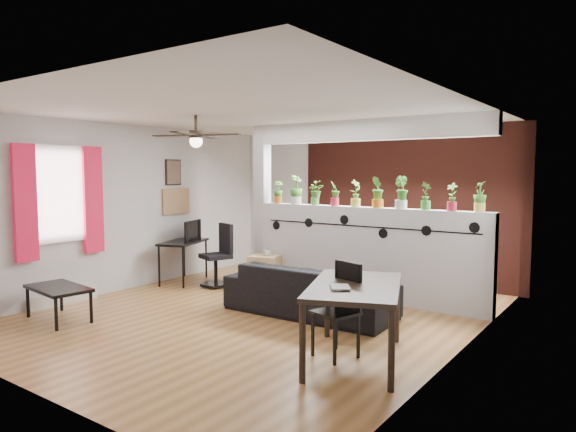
{
  "coord_description": "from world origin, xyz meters",
  "views": [
    {
      "loc": [
        4.14,
        -5.16,
        1.86
      ],
      "look_at": [
        0.05,
        0.6,
        1.25
      ],
      "focal_mm": 32.0,
      "sensor_mm": 36.0,
      "label": 1
    }
  ],
  "objects": [
    {
      "name": "pier_column",
      "position": [
        -1.11,
        1.5,
        1.3
      ],
      "size": [
        0.22,
        0.2,
        2.6
      ],
      "primitive_type": "cube",
      "color": "#BCBCC1",
      "rests_on": "ground"
    },
    {
      "name": "book",
      "position": [
        1.72,
        -1.06,
        0.77
      ],
      "size": [
        0.28,
        0.3,
        0.02
      ],
      "primitive_type": "imported",
      "rotation": [
        0.0,
        0.0,
        0.63
      ],
      "color": "gray",
      "rests_on": "dining_table"
    },
    {
      "name": "folding_chair",
      "position": [
        1.65,
        -0.71,
        0.56
      ],
      "size": [
        0.48,
        0.48,
        0.95
      ],
      "color": "black",
      "rests_on": "ground"
    },
    {
      "name": "coffee_table",
      "position": [
        -1.86,
        -1.68,
        0.38
      ],
      "size": [
        0.97,
        0.62,
        0.43
      ],
      "color": "black",
      "rests_on": "ground"
    },
    {
      "name": "computer_desk",
      "position": [
        -2.25,
        0.8,
        0.63
      ],
      "size": [
        0.81,
        1.08,
        0.7
      ],
      "color": "black",
      "rests_on": "ground"
    },
    {
      "name": "dining_table",
      "position": [
        1.82,
        -0.76,
        0.68
      ],
      "size": [
        1.3,
        1.61,
        0.76
      ],
      "color": "black",
      "rests_on": "ground"
    },
    {
      "name": "potted_plant_8",
      "position": [
        2.03,
        1.5,
        1.55
      ],
      "size": [
        0.19,
        0.16,
        0.37
      ],
      "color": "#B51D36",
      "rests_on": "partition_wall"
    },
    {
      "name": "potted_plant_3",
      "position": [
        0.27,
        1.5,
        1.55
      ],
      "size": [
        0.17,
        0.2,
        0.37
      ],
      "color": "red",
      "rests_on": "partition_wall"
    },
    {
      "name": "potted_plant_7",
      "position": [
        1.68,
        1.5,
        1.55
      ],
      "size": [
        0.23,
        0.21,
        0.38
      ],
      "color": "#378E33",
      "rests_on": "partition_wall"
    },
    {
      "name": "baseboard_heater",
      "position": [
        -2.54,
        -1.2,
        0.09
      ],
      "size": [
        0.08,
        1.0,
        0.18
      ],
      "primitive_type": "cube",
      "color": "silver",
      "rests_on": "ground"
    },
    {
      "name": "potted_plant_9",
      "position": [
        2.38,
        1.5,
        1.56
      ],
      "size": [
        0.18,
        0.21,
        0.39
      ],
      "color": "#DBCB4D",
      "rests_on": "partition_wall"
    },
    {
      "name": "framed_art",
      "position": [
        -2.58,
        0.9,
        1.85
      ],
      "size": [
        0.03,
        0.34,
        0.44
      ],
      "color": "#8C7259",
      "rests_on": "room_shell"
    },
    {
      "name": "ceiling_header",
      "position": [
        0.8,
        1.5,
        2.45
      ],
      "size": [
        3.6,
        0.18,
        0.3
      ],
      "primitive_type": "cube",
      "color": "silver",
      "rests_on": "room_shell"
    },
    {
      "name": "potted_plant_2",
      "position": [
        -0.08,
        1.5,
        1.55
      ],
      "size": [
        0.21,
        0.18,
        0.37
      ],
      "color": "#499636",
      "rests_on": "partition_wall"
    },
    {
      "name": "partition_wall",
      "position": [
        0.8,
        1.5,
        0.68
      ],
      "size": [
        3.6,
        0.18,
        1.35
      ],
      "primitive_type": "cube",
      "color": "#BCBCC1",
      "rests_on": "ground"
    },
    {
      "name": "corkboard",
      "position": [
        -2.58,
        0.95,
        1.35
      ],
      "size": [
        0.03,
        0.6,
        0.45
      ],
      "primitive_type": "cube",
      "color": "#9D714B",
      "rests_on": "room_shell"
    },
    {
      "name": "window_assembly",
      "position": [
        -2.56,
        -1.2,
        1.51
      ],
      "size": [
        0.09,
        1.3,
        1.55
      ],
      "color": "white",
      "rests_on": "room_shell"
    },
    {
      "name": "monitor",
      "position": [
        -2.25,
        0.95,
        0.79
      ],
      "size": [
        0.33,
        0.16,
        0.18
      ],
      "primitive_type": "imported",
      "rotation": [
        0.0,
        0.0,
        1.91
      ],
      "color": "black",
      "rests_on": "computer_desk"
    },
    {
      "name": "potted_plant_1",
      "position": [
        -0.43,
        1.5,
        1.59
      ],
      "size": [
        0.21,
        0.26,
        0.46
      ],
      "color": "silver",
      "rests_on": "partition_wall"
    },
    {
      "name": "room_shell",
      "position": [
        0.0,
        0.0,
        1.3
      ],
      "size": [
        6.3,
        7.1,
        2.9
      ],
      "color": "#905F2F",
      "rests_on": "ground"
    },
    {
      "name": "potted_plant_5",
      "position": [
        0.98,
        1.5,
        1.58
      ],
      "size": [
        0.27,
        0.29,
        0.44
      ],
      "color": "#C36D16",
      "rests_on": "partition_wall"
    },
    {
      "name": "sofa",
      "position": [
        0.57,
        0.37,
        0.31
      ],
      "size": [
        2.14,
        0.9,
        0.62
      ],
      "primitive_type": "imported",
      "rotation": [
        0.0,
        0.0,
        3.17
      ],
      "color": "black",
      "rests_on": "ground"
    },
    {
      "name": "office_chair",
      "position": [
        -1.53,
        0.9,
        0.44
      ],
      "size": [
        0.54,
        0.55,
        1.0
      ],
      "color": "black",
      "rests_on": "ground"
    },
    {
      "name": "potted_plant_4",
      "position": [
        0.62,
        1.5,
        1.56
      ],
      "size": [
        0.21,
        0.24,
        0.4
      ],
      "color": "#D3C84A",
      "rests_on": "partition_wall"
    },
    {
      "name": "cup",
      "position": [
        -0.75,
        1.16,
        0.59
      ],
      "size": [
        0.13,
        0.13,
        0.09
      ],
      "primitive_type": "imported",
      "rotation": [
        0.0,
        0.0,
        -0.09
      ],
      "color": "gray",
      "rests_on": "cube_shelf"
    },
    {
      "name": "ceiling_fan",
      "position": [
        -0.8,
        -0.3,
        2.31
      ],
      "size": [
        1.19,
        1.19,
        0.43
      ],
      "color": "black",
      "rests_on": "room_shell"
    },
    {
      "name": "potted_plant_6",
      "position": [
        1.33,
        1.5,
        1.59
      ],
      "size": [
        0.29,
        0.27,
        0.45
      ],
      "color": "silver",
      "rests_on": "partition_wall"
    },
    {
      "name": "cube_shelf",
      "position": [
        -0.8,
        1.16,
        0.27
      ],
      "size": [
        0.53,
        0.5,
        0.54
      ],
      "primitive_type": "cube",
      "rotation": [
        0.0,
        0.0,
        0.28
      ],
      "color": "tan",
      "rests_on": "ground"
    },
    {
      "name": "brick_panel",
      "position": [
        0.8,
        2.97,
        1.3
      ],
      "size": [
        3.9,
        0.05,
        2.6
      ],
      "primitive_type": "cube",
      "color": "#AC4232",
      "rests_on": "ground"
    },
    {
      "name": "vine_decal",
      "position": [
        0.8,
        1.4,
        1.08
      ],
      "size": [
        3.31,
        0.01,
        0.3
      ],
      "color": "black",
      "rests_on": "partition_wall"
    },
    {
      "name": "potted_plant_0",
      "position": [
        -0.78,
        1.5,
        1.54
      ],
      "size": [
        0.22,
        0.22,
        0.36
      ],
      "color": "#C85F17",
      "rests_on": "partition_wall"
    }
  ]
}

